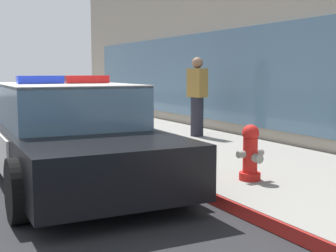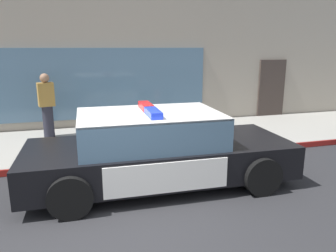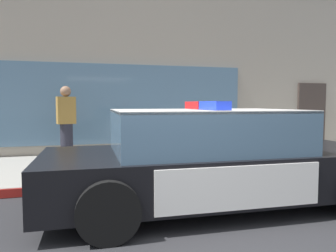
% 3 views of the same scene
% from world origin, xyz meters
% --- Properties ---
extents(sidewalk, '(48.00, 3.19, 0.15)m').
position_xyz_m(sidewalk, '(0.00, 3.99, 0.07)').
color(sidewalk, gray).
rests_on(sidewalk, ground).
extents(curb_red_paint, '(28.80, 0.04, 0.14)m').
position_xyz_m(curb_red_paint, '(0.00, 2.39, 0.08)').
color(curb_red_paint, maroon).
rests_on(curb_red_paint, ground).
extents(police_cruiser, '(4.89, 2.16, 1.49)m').
position_xyz_m(police_cruiser, '(1.10, 1.24, 0.68)').
color(police_cruiser, black).
rests_on(police_cruiser, ground).
extents(fire_hydrant, '(0.34, 0.39, 0.73)m').
position_xyz_m(fire_hydrant, '(2.81, 3.16, 0.50)').
color(fire_hydrant, red).
rests_on(fire_hydrant, sidewalk).
extents(pedestrian_on_sidewalk, '(0.45, 0.34, 1.71)m').
position_xyz_m(pedestrian_on_sidewalk, '(-1.06, 4.69, 1.01)').
color(pedestrian_on_sidewalk, '#23232D').
rests_on(pedestrian_on_sidewalk, sidewalk).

